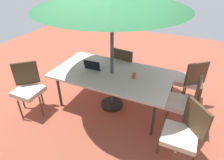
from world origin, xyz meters
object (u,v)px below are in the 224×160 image
at_px(dining_table, 112,75).
at_px(chair_south, 125,66).
at_px(laptop, 94,67).
at_px(cup, 134,76).
at_px(chair_northwest, 184,132).
at_px(chair_northeast, 28,87).
at_px(chair_west, 186,102).
at_px(chair_southwest, 189,79).

bearing_deg(dining_table, chair_south, -88.72).
height_order(laptop, cup, laptop).
bearing_deg(chair_northwest, cup, -169.43).
bearing_deg(chair_northeast, laptop, -3.93).
bearing_deg(laptop, chair_west, 176.47).
bearing_deg(chair_south, laptop, 70.34).
height_order(dining_table, chair_south, chair_south).
relative_size(dining_table, chair_southwest, 2.21).
height_order(chair_south, chair_northeast, same).
relative_size(chair_northwest, chair_west, 1.00).
bearing_deg(cup, chair_west, 178.64).
relative_size(dining_table, chair_south, 2.21).
xyz_separation_m(dining_table, cup, (-0.43, 0.01, 0.09)).
bearing_deg(chair_south, chair_southwest, -174.39).
distance_m(chair_northwest, cup, 1.24).
bearing_deg(cup, dining_table, -0.70).
distance_m(dining_table, chair_south, 0.76).
bearing_deg(laptop, chair_southwest, -159.19).
relative_size(chair_west, chair_northeast, 1.00).
height_order(chair_northwest, chair_northeast, same).
bearing_deg(chair_northwest, dining_table, -160.42).
relative_size(chair_south, chair_northeast, 1.00).
distance_m(laptop, cup, 0.80).
relative_size(chair_southwest, chair_northeast, 1.00).
relative_size(dining_table, laptop, 6.52).
relative_size(chair_northwest, laptop, 2.95).
relative_size(chair_southwest, laptop, 2.95).
xyz_separation_m(dining_table, chair_northeast, (1.36, 0.77, -0.16)).
relative_size(dining_table, chair_west, 2.21).
height_order(chair_south, laptop, chair_south).
bearing_deg(chair_northwest, chair_south, -179.04).
xyz_separation_m(chair_west, cup, (0.92, -0.02, 0.26)).
height_order(chair_northeast, cup, chair_northeast).
relative_size(chair_west, laptop, 2.95).
xyz_separation_m(chair_southwest, chair_south, (1.34, -0.00, 0.00)).
height_order(chair_west, cup, chair_west).
relative_size(chair_northwest, chair_northeast, 1.00).
height_order(chair_southwest, chair_northeast, same).
distance_m(chair_south, chair_northeast, 2.02).
distance_m(chair_northwest, laptop, 1.94).
xyz_separation_m(chair_northwest, chair_south, (1.42, -1.47, 0.00)).
bearing_deg(chair_west, chair_south, -122.06).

